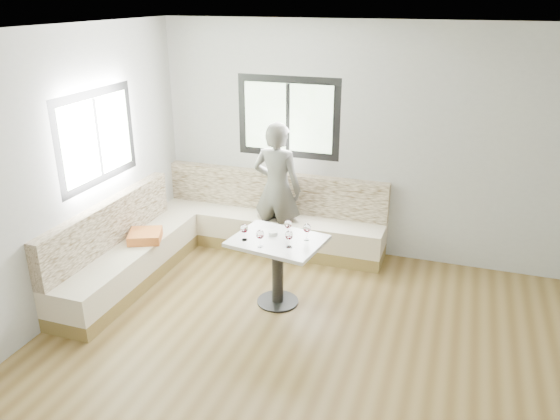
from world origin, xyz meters
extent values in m
cube|color=brown|center=(0.00, 0.00, 0.00)|extent=(5.00, 5.00, 0.01)
cube|color=white|center=(0.00, 0.00, 2.80)|extent=(5.00, 5.00, 0.01)
cube|color=#B7B7B2|center=(0.00, 2.50, 1.40)|extent=(5.00, 0.01, 2.80)
cube|color=#B7B7B2|center=(-2.50, 0.00, 1.40)|extent=(0.01, 5.00, 2.80)
cube|color=black|center=(-0.90, 2.49, 1.65)|extent=(1.30, 0.02, 1.00)
cube|color=black|center=(-2.49, 0.90, 1.65)|extent=(0.02, 1.30, 1.00)
cube|color=olive|center=(-1.05, 2.23, 0.08)|extent=(2.90, 0.55, 0.16)
cube|color=beige|center=(-1.05, 2.23, 0.30)|extent=(2.90, 0.55, 0.29)
cube|color=beige|center=(-1.05, 2.43, 0.70)|extent=(2.90, 0.14, 0.50)
cube|color=olive|center=(-2.23, 0.82, 0.08)|extent=(0.55, 2.25, 0.16)
cube|color=beige|center=(-2.23, 0.82, 0.30)|extent=(0.55, 2.25, 0.29)
cube|color=beige|center=(-2.43, 0.82, 0.70)|extent=(0.14, 2.25, 0.50)
cube|color=#CE5B27|center=(-2.12, 1.05, 0.50)|extent=(0.46, 0.46, 0.11)
cylinder|color=black|center=(-0.51, 0.98, 0.01)|extent=(0.44, 0.44, 0.02)
cylinder|color=black|center=(-0.51, 0.98, 0.35)|extent=(0.12, 0.12, 0.70)
cube|color=silver|center=(-0.51, 0.98, 0.72)|extent=(0.99, 0.83, 0.04)
imported|color=#52504A|center=(-0.92, 2.14, 0.84)|extent=(0.64, 0.44, 1.68)
cylinder|color=white|center=(-0.59, 1.06, 0.76)|extent=(0.09, 0.09, 0.04)
sphere|color=black|center=(-0.58, 1.07, 0.77)|extent=(0.02, 0.02, 0.02)
sphere|color=black|center=(-0.60, 1.07, 0.77)|extent=(0.02, 0.02, 0.02)
sphere|color=black|center=(-0.59, 1.05, 0.77)|extent=(0.02, 0.02, 0.02)
cylinder|color=white|center=(-0.82, 0.85, 0.74)|extent=(0.06, 0.06, 0.01)
cylinder|color=white|center=(-0.82, 0.85, 0.78)|extent=(0.01, 0.01, 0.08)
ellipsoid|color=white|center=(-0.82, 0.85, 0.86)|extent=(0.08, 0.08, 0.09)
cylinder|color=#4A020B|center=(-0.82, 0.85, 0.84)|extent=(0.05, 0.05, 0.02)
cylinder|color=white|center=(-0.62, 0.77, 0.74)|extent=(0.06, 0.06, 0.01)
cylinder|color=white|center=(-0.62, 0.77, 0.78)|extent=(0.01, 0.01, 0.08)
ellipsoid|color=white|center=(-0.62, 0.77, 0.86)|extent=(0.08, 0.08, 0.09)
cylinder|color=#4A020B|center=(-0.62, 0.77, 0.84)|extent=(0.05, 0.05, 0.02)
cylinder|color=white|center=(-0.34, 0.84, 0.74)|extent=(0.06, 0.06, 0.01)
cylinder|color=white|center=(-0.34, 0.84, 0.78)|extent=(0.01, 0.01, 0.08)
ellipsoid|color=white|center=(-0.34, 0.84, 0.86)|extent=(0.08, 0.08, 0.09)
cylinder|color=#4A020B|center=(-0.34, 0.84, 0.84)|extent=(0.05, 0.05, 0.02)
cylinder|color=white|center=(-0.44, 1.10, 0.74)|extent=(0.06, 0.06, 0.01)
cylinder|color=white|center=(-0.44, 1.10, 0.78)|extent=(0.01, 0.01, 0.08)
ellipsoid|color=white|center=(-0.44, 1.10, 0.86)|extent=(0.08, 0.08, 0.09)
cylinder|color=#4A020B|center=(-0.44, 1.10, 0.84)|extent=(0.05, 0.05, 0.02)
cylinder|color=white|center=(-0.23, 1.06, 0.74)|extent=(0.06, 0.06, 0.01)
cylinder|color=white|center=(-0.23, 1.06, 0.78)|extent=(0.01, 0.01, 0.08)
ellipsoid|color=white|center=(-0.23, 1.06, 0.86)|extent=(0.08, 0.08, 0.09)
cylinder|color=#4A020B|center=(-0.23, 1.06, 0.84)|extent=(0.05, 0.05, 0.02)
camera|label=1|loc=(1.15, -3.77, 3.06)|focal=35.00mm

